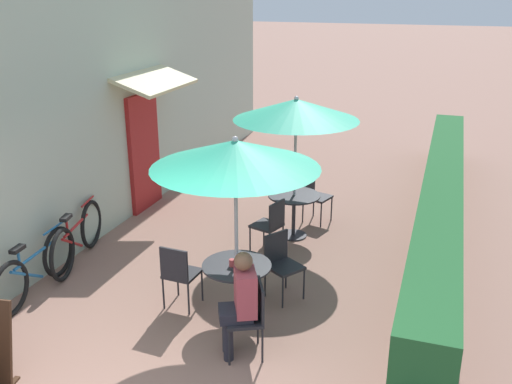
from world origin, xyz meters
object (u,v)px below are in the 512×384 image
(patio_table_near, at_px, (237,278))
(seated_patron_near_left, at_px, (240,300))
(cafe_chair_near_left, at_px, (251,313))
(cafe_chair_mid_left, at_px, (271,223))
(patio_umbrella_mid, at_px, (296,110))
(patio_umbrella_near, at_px, (235,154))
(coffee_cup_near, at_px, (232,263))
(cafe_chair_mid_right, at_px, (314,193))
(cafe_chair_near_back, at_px, (179,271))
(bicycle_second, at_px, (77,238))
(patio_table_mid, at_px, (294,205))
(bicycle_leaning, at_px, (35,268))
(cafe_chair_near_right, at_px, (281,260))

(patio_table_near, xyz_separation_m, seated_patron_near_left, (0.31, -0.70, 0.15))
(cafe_chair_near_left, distance_m, cafe_chair_mid_left, 2.53)
(seated_patron_near_left, height_order, cafe_chair_mid_left, seated_patron_near_left)
(patio_umbrella_mid, bearing_deg, patio_umbrella_near, -90.19)
(coffee_cup_near, bearing_deg, cafe_chair_mid_right, 86.56)
(cafe_chair_near_left, bearing_deg, cafe_chair_near_back, 35.75)
(seated_patron_near_left, relative_size, bicycle_second, 0.70)
(cafe_chair_near_left, bearing_deg, patio_umbrella_near, 5.75)
(cafe_chair_near_back, bearing_deg, cafe_chair_mid_left, 75.15)
(cafe_chair_near_back, relative_size, patio_table_mid, 1.04)
(cafe_chair_near_left, relative_size, cafe_chair_mid_left, 1.00)
(seated_patron_near_left, distance_m, bicycle_leaning, 3.05)
(cafe_chair_mid_right, bearing_deg, patio_umbrella_mid, 5.75)
(patio_umbrella_near, distance_m, patio_table_mid, 3.00)
(patio_table_near, bearing_deg, cafe_chair_mid_right, 87.20)
(cafe_chair_near_back, height_order, patio_umbrella_mid, patio_umbrella_mid)
(patio_table_near, bearing_deg, patio_table_mid, 89.81)
(cafe_chair_mid_right, bearing_deg, coffee_cup_near, 13.92)
(patio_table_near, bearing_deg, bicycle_leaning, -173.18)
(cafe_chair_near_left, bearing_deg, patio_umbrella_mid, -19.36)
(cafe_chair_near_right, relative_size, bicycle_leaning, 0.49)
(patio_umbrella_near, relative_size, cafe_chair_near_back, 2.65)
(patio_umbrella_near, height_order, cafe_chair_near_right, patio_umbrella_near)
(patio_umbrella_near, height_order, cafe_chair_near_back, patio_umbrella_near)
(cafe_chair_near_left, relative_size, bicycle_second, 0.49)
(cafe_chair_mid_right, xyz_separation_m, bicycle_leaning, (-2.87, -3.64, -0.14))
(cafe_chair_mid_left, bearing_deg, patio_table_near, -158.09)
(bicycle_leaning, bearing_deg, seated_patron_near_left, -12.39)
(patio_umbrella_near, bearing_deg, patio_table_mid, 89.81)
(coffee_cup_near, relative_size, cafe_chair_mid_left, 0.10)
(cafe_chair_near_back, height_order, bicycle_leaning, cafe_chair_near_back)
(patio_table_mid, height_order, bicycle_leaning, bicycle_leaning)
(patio_umbrella_near, height_order, patio_umbrella_mid, same)
(patio_table_near, bearing_deg, patio_umbrella_near, 80.54)
(cafe_chair_mid_right, height_order, bicycle_second, cafe_chair_mid_right)
(cafe_chair_mid_left, distance_m, bicycle_leaning, 3.35)
(patio_table_near, bearing_deg, cafe_chair_near_back, -177.84)
(cafe_chair_mid_left, xyz_separation_m, bicycle_leaning, (-2.56, -2.15, -0.14))
(coffee_cup_near, bearing_deg, cafe_chair_mid_left, 93.21)
(patio_umbrella_near, relative_size, bicycle_leaning, 1.29)
(cafe_chair_near_left, height_order, cafe_chair_mid_left, same)
(cafe_chair_mid_left, height_order, bicycle_leaning, cafe_chair_mid_left)
(bicycle_leaning, bearing_deg, cafe_chair_mid_left, 34.56)
(patio_umbrella_near, distance_m, cafe_chair_mid_left, 2.42)
(cafe_chair_near_back, height_order, patio_table_mid, cafe_chair_near_back)
(bicycle_second, bearing_deg, cafe_chair_near_back, -32.00)
(coffee_cup_near, height_order, bicycle_second, bicycle_second)
(patio_umbrella_near, xyz_separation_m, seated_patron_near_left, (0.31, -0.70, -1.41))
(patio_umbrella_mid, bearing_deg, cafe_chair_near_back, -106.52)
(bicycle_leaning, height_order, bicycle_second, bicycle_second)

